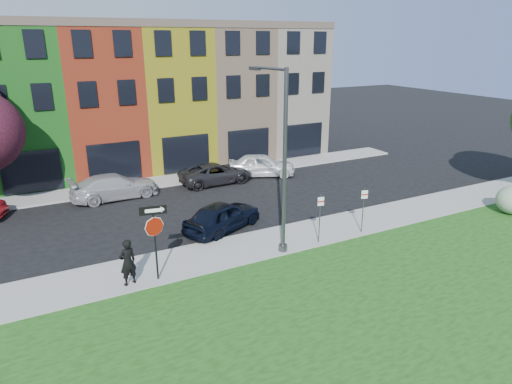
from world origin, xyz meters
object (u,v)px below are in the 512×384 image
stop_sign (154,228)px  street_lamp (281,163)px  sedan_near (223,216)px  man (128,262)px

stop_sign → street_lamp: bearing=11.7°
sedan_near → man: bearing=97.3°
stop_sign → man: bearing=-176.4°
street_lamp → stop_sign: bearing=171.2°
sedan_near → street_lamp: 5.09m
stop_sign → man: (-1.11, 0.14, -1.28)m
man → sedan_near: man is taller
man → street_lamp: 7.53m
stop_sign → street_lamp: 6.03m
stop_sign → sedan_near: bearing=49.9°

